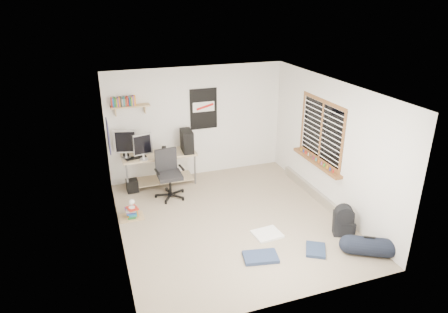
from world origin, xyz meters
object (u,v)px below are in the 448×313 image
object	(u,v)px
desk	(160,168)
book_stack	(131,210)
duffel_bag	(368,247)
backpack	(343,223)
office_chair	(170,175)

from	to	relation	value
desk	book_stack	world-z (taller)	desk
desk	duffel_bag	size ratio (longest dim) A/B	2.57
duffel_bag	book_stack	xyz separation A→B (m)	(-3.46, 2.44, 0.01)
backpack	book_stack	size ratio (longest dim) A/B	0.99
desk	book_stack	bearing A→B (deg)	-97.17
duffel_bag	book_stack	bearing A→B (deg)	175.03
backpack	book_stack	xyz separation A→B (m)	(-3.44, 1.78, -0.05)
desk	duffel_bag	distance (m)	4.58
desk	duffel_bag	bearing A→B (deg)	-29.46
book_stack	duffel_bag	bearing A→B (deg)	-35.11
office_chair	book_stack	size ratio (longest dim) A/B	2.26
desk	office_chair	bearing A→B (deg)	-58.59
office_chair	duffel_bag	size ratio (longest dim) A/B	1.65
office_chair	duffel_bag	world-z (taller)	office_chair
backpack	duffel_bag	world-z (taller)	duffel_bag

